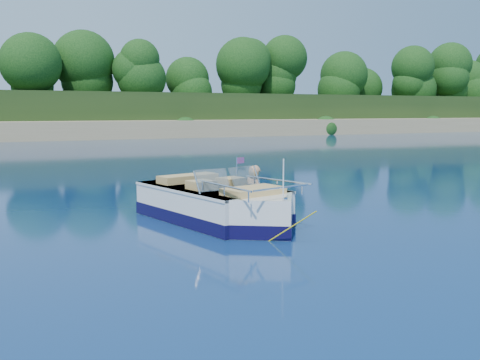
# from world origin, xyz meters

# --- Properties ---
(ground) EXTENTS (160.00, 160.00, 0.00)m
(ground) POSITION_xyz_m (0.00, 0.00, 0.00)
(ground) COLOR #0B1E4D
(ground) RESTS_ON ground
(shoreline) EXTENTS (170.00, 59.00, 6.00)m
(shoreline) POSITION_xyz_m (0.00, 63.77, 0.98)
(shoreline) COLOR tan
(shoreline) RESTS_ON ground
(treeline) EXTENTS (150.00, 7.12, 8.19)m
(treeline) POSITION_xyz_m (0.04, 41.01, 5.55)
(treeline) COLOR #301F10
(treeline) RESTS_ON ground
(motorboat) EXTENTS (2.62, 4.99, 1.70)m
(motorboat) POSITION_xyz_m (-3.19, 0.57, 0.33)
(motorboat) COLOR white
(motorboat) RESTS_ON ground
(tow_tube) EXTENTS (1.99, 1.99, 0.40)m
(tow_tube) POSITION_xyz_m (-1.79, 1.97, 0.10)
(tow_tube) COLOR #E9EB06
(tow_tube) RESTS_ON ground
(boy) EXTENTS (0.65, 0.96, 1.74)m
(boy) POSITION_xyz_m (-1.75, 2.04, 0.00)
(boy) COLOR tan
(boy) RESTS_ON ground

